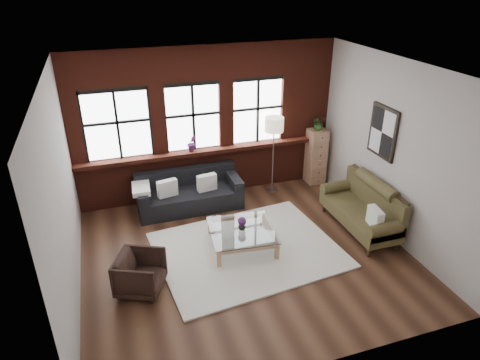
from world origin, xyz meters
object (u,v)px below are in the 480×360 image
object	(u,v)px
dark_sofa	(189,191)
vintage_settee	(360,207)
coffee_table	(242,238)
drawer_chest	(316,156)
armchair	(140,273)
vase	(242,226)
floor_lamp	(273,152)

from	to	relation	value
dark_sofa	vintage_settee	xyz separation A→B (m)	(2.87, -1.82, 0.11)
coffee_table	drawer_chest	world-z (taller)	drawer_chest
coffee_table	armchair	bearing A→B (deg)	-162.20
vase	floor_lamp	world-z (taller)	floor_lamp
armchair	vase	distance (m)	1.94
dark_sofa	armchair	size ratio (longest dim) A/B	3.09
coffee_table	vase	xyz separation A→B (m)	(-0.00, 0.00, 0.26)
vintage_settee	coffee_table	bearing A→B (deg)	176.34
armchair	vase	world-z (taller)	armchair
coffee_table	vase	bearing A→B (deg)	180.00
armchair	floor_lamp	size ratio (longest dim) A/B	0.37
armchair	drawer_chest	xyz separation A→B (m)	(4.28, 2.54, 0.32)
armchair	vase	xyz separation A→B (m)	(1.84, 0.59, 0.12)
floor_lamp	vintage_settee	bearing A→B (deg)	-64.81
vase	drawer_chest	distance (m)	3.13
vintage_settee	floor_lamp	size ratio (longest dim) A/B	1.00
vase	drawer_chest	size ratio (longest dim) A/B	0.11
coffee_table	floor_lamp	xyz separation A→B (m)	(1.34, 1.87, 0.75)
vintage_settee	drawer_chest	world-z (taller)	drawer_chest
vintage_settee	drawer_chest	bearing A→B (deg)	85.99
armchair	drawer_chest	world-z (taller)	drawer_chest
dark_sofa	vase	world-z (taller)	dark_sofa
armchair	dark_sofa	bearing A→B (deg)	-4.10
dark_sofa	drawer_chest	xyz separation A→B (m)	(3.02, 0.27, 0.25)
drawer_chest	coffee_table	bearing A→B (deg)	-141.31
vintage_settee	vase	distance (m)	2.29
drawer_chest	vase	bearing A→B (deg)	-141.31
coffee_table	drawer_chest	bearing A→B (deg)	38.69
coffee_table	vase	size ratio (longest dim) A/B	8.15
vintage_settee	floor_lamp	bearing A→B (deg)	115.19
dark_sofa	coffee_table	size ratio (longest dim) A/B	1.89
dark_sofa	coffee_table	distance (m)	1.79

